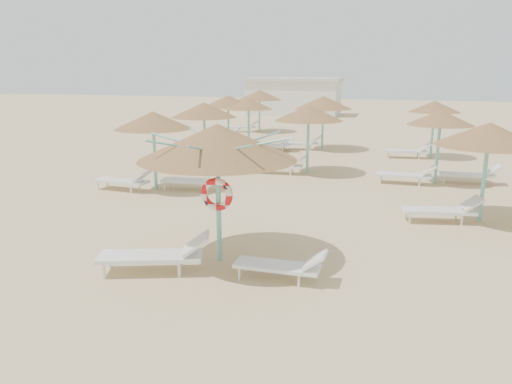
# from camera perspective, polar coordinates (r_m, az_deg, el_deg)

# --- Properties ---
(ground) EXTENTS (120.00, 120.00, 0.00)m
(ground) POSITION_cam_1_polar(r_m,az_deg,el_deg) (10.97, -3.60, -7.81)
(ground) COLOR tan
(ground) RESTS_ON ground
(main_palapa) EXTENTS (3.31, 3.31, 2.97)m
(main_palapa) POSITION_cam_1_polar(r_m,az_deg,el_deg) (10.34, -4.43, 5.66)
(main_palapa) COLOR #6DBDB4
(main_palapa) RESTS_ON ground
(lounger_main_a) EXTENTS (2.33, 1.37, 0.81)m
(lounger_main_a) POSITION_cam_1_polar(r_m,az_deg,el_deg) (10.40, -11.16, -7.02)
(lounger_main_a) COLOR silver
(lounger_main_a) RESTS_ON ground
(lounger_main_b) EXTENTS (1.81, 0.56, 0.66)m
(lounger_main_b) POSITION_cam_1_polar(r_m,az_deg,el_deg) (9.88, 3.11, -8.37)
(lounger_main_b) COLOR silver
(lounger_main_b) RESTS_ON ground
(palapa_field) EXTENTS (19.42, 20.30, 2.72)m
(palapa_field) POSITION_cam_1_polar(r_m,az_deg,el_deg) (21.54, 8.01, 9.13)
(palapa_field) COLOR #6DBDB4
(palapa_field) RESTS_ON ground
(service_hut) EXTENTS (8.40, 4.40, 3.25)m
(service_hut) POSITION_cam_1_polar(r_m,az_deg,el_deg) (45.64, 4.34, 10.86)
(service_hut) COLOR silver
(service_hut) RESTS_ON ground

